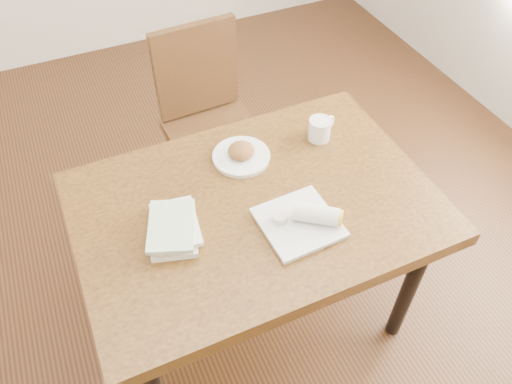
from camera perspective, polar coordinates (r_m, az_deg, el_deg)
name	(u,v)px	position (r m, az deg, el deg)	size (l,w,h in m)	color
ground	(256,312)	(2.34, 0.00, -13.50)	(4.00, 5.00, 0.01)	#472814
table	(256,217)	(1.78, 0.00, -2.86)	(1.23, 0.86, 0.75)	brown
chair_far	(208,114)	(2.41, -5.49, 8.90)	(0.44, 0.44, 0.95)	#462D14
plate_scone	(241,154)	(1.86, -1.69, 4.31)	(0.22, 0.22, 0.07)	white
coffee_mug	(320,128)	(1.95, 7.35, 7.23)	(0.13, 0.09, 0.09)	white
plate_burrito	(304,220)	(1.64, 5.53, -3.19)	(0.26, 0.25, 0.08)	white
book_stack	(174,228)	(1.63, -9.38, -4.06)	(0.21, 0.25, 0.06)	white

